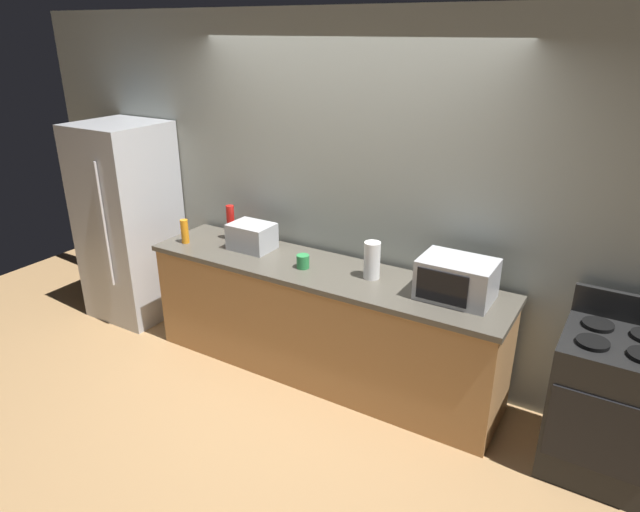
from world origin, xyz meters
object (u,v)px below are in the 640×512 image
object	(u,v)px
bottle_hot_sauce	(231,223)
microwave	(457,279)
toaster_oven	(252,236)
refrigerator	(129,222)
mug_green	(303,261)
bottle_dish_soap	(185,231)
stove_range	(605,405)
paper_towel_roll	(372,260)

from	to	relation	value
bottle_hot_sauce	microwave	bearing A→B (deg)	-2.68
toaster_oven	bottle_hot_sauce	xyz separation A→B (m)	(-0.28, 0.08, 0.04)
bottle_hot_sauce	refrigerator	bearing A→B (deg)	-172.69
microwave	toaster_oven	bearing A→B (deg)	179.59
refrigerator	mug_green	bearing A→B (deg)	-1.60
refrigerator	bottle_dish_soap	size ratio (longest dim) A/B	9.02
stove_range	bottle_dish_soap	xyz separation A→B (m)	(-3.23, -0.12, 0.54)
paper_towel_roll	bottle_dish_soap	bearing A→B (deg)	-174.06
paper_towel_roll	bottle_hot_sauce	bearing A→B (deg)	176.19
refrigerator	mug_green	size ratio (longest dim) A/B	17.67
bottle_dish_soap	microwave	bearing A→B (deg)	4.26
toaster_oven	paper_towel_roll	size ratio (longest dim) A/B	1.26
microwave	bottle_dish_soap	distance (m)	2.25
refrigerator	bottle_hot_sauce	size ratio (longest dim) A/B	6.07
refrigerator	mug_green	world-z (taller)	refrigerator
refrigerator	stove_range	distance (m)	4.07
bottle_hot_sauce	toaster_oven	bearing A→B (deg)	-15.90
stove_range	bottle_hot_sauce	xyz separation A→B (m)	(-2.96, 0.14, 0.59)
microwave	toaster_oven	distance (m)	1.69
paper_towel_roll	bottle_hot_sauce	distance (m)	1.36
refrigerator	paper_towel_roll	world-z (taller)	refrigerator
toaster_oven	microwave	bearing A→B (deg)	-0.41
microwave	refrigerator	bearing A→B (deg)	-179.10
refrigerator	bottle_dish_soap	xyz separation A→B (m)	(0.82, -0.12, 0.10)
stove_range	bottle_dish_soap	bearing A→B (deg)	-177.89
bottle_dish_soap	paper_towel_roll	bearing A→B (deg)	5.94
stove_range	toaster_oven	bearing A→B (deg)	178.71
microwave	bottle_dish_soap	xyz separation A→B (m)	(-2.24, -0.17, -0.04)
toaster_oven	paper_towel_roll	world-z (taller)	paper_towel_roll
stove_range	microwave	xyz separation A→B (m)	(-0.99, 0.05, 0.57)
mug_green	toaster_oven	bearing A→B (deg)	168.45
bottle_hot_sauce	paper_towel_roll	bearing A→B (deg)	-3.81
toaster_oven	bottle_hot_sauce	world-z (taller)	bottle_hot_sauce
paper_towel_roll	bottle_dish_soap	distance (m)	1.64
bottle_dish_soap	mug_green	world-z (taller)	bottle_dish_soap
paper_towel_roll	toaster_oven	bearing A→B (deg)	179.47
microwave	mug_green	distance (m)	1.14
stove_range	microwave	world-z (taller)	microwave
paper_towel_roll	bottle_dish_soap	size ratio (longest dim) A/B	1.35
paper_towel_roll	refrigerator	bearing A→B (deg)	-178.82
toaster_oven	paper_towel_roll	distance (m)	1.07
stove_range	microwave	size ratio (longest dim) A/B	2.25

